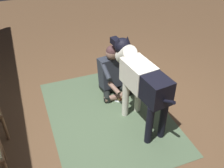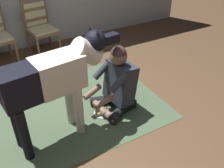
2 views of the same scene
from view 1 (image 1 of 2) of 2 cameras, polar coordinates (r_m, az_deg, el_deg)
The scene contains 5 objects.
ground_plane at distance 4.11m, azimuth 4.86°, elevation -6.89°, with size 13.04×13.04×0.00m, color brown.
area_rug at distance 4.09m, azimuth -0.70°, elevation -6.91°, with size 2.40×1.78×0.01m, color #465940.
person_sitting_on_floor at distance 4.36m, azimuth 0.12°, elevation 2.23°, with size 0.67×0.57×0.88m.
large_dog at distance 3.57m, azimuth 6.28°, elevation 1.18°, with size 1.51×0.42×1.17m.
hot_dog_on_plate at distance 4.40m, azimuth 1.58°, elevation -2.96°, with size 0.21×0.21×0.06m.
Camera 1 is at (-2.69, 1.39, 2.78)m, focal length 41.66 mm.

